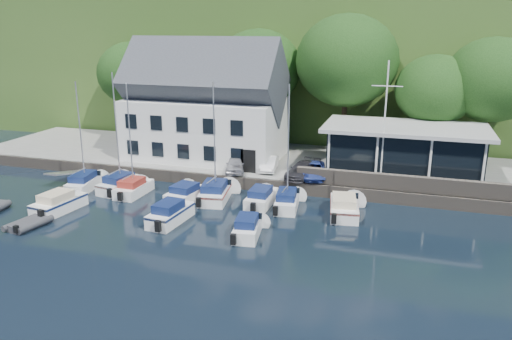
% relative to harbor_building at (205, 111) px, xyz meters
% --- Properties ---
extents(ground, '(180.00, 180.00, 0.00)m').
position_rel_harbor_building_xyz_m(ground, '(7.00, -16.50, -5.35)').
color(ground, black).
rests_on(ground, ground).
extents(quay, '(60.00, 13.00, 1.00)m').
position_rel_harbor_building_xyz_m(quay, '(7.00, 1.00, -4.85)').
color(quay, gray).
rests_on(quay, ground).
extents(quay_face, '(60.00, 0.30, 1.00)m').
position_rel_harbor_building_xyz_m(quay_face, '(7.00, -5.50, -4.85)').
color(quay_face, '#5C5349').
rests_on(quay_face, ground).
extents(hillside, '(160.00, 75.00, 16.00)m').
position_rel_harbor_building_xyz_m(hillside, '(7.00, 45.50, 2.65)').
color(hillside, '#385921').
rests_on(hillside, ground).
extents(field_patch, '(50.00, 30.00, 0.30)m').
position_rel_harbor_building_xyz_m(field_patch, '(15.00, 53.50, 10.80)').
color(field_patch, '#4E5A2D').
rests_on(field_patch, hillside).
extents(harbor_building, '(14.40, 8.20, 8.70)m').
position_rel_harbor_building_xyz_m(harbor_building, '(0.00, 0.00, 0.00)').
color(harbor_building, white).
rests_on(harbor_building, quay).
extents(club_pavilion, '(13.20, 7.20, 4.10)m').
position_rel_harbor_building_xyz_m(club_pavilion, '(18.00, -0.50, -2.30)').
color(club_pavilion, black).
rests_on(club_pavilion, quay).
extents(seawall, '(18.00, 0.50, 1.20)m').
position_rel_harbor_building_xyz_m(seawall, '(19.00, -5.10, -3.75)').
color(seawall, '#5C5349').
rests_on(seawall, quay).
extents(gangway, '(1.20, 6.00, 1.40)m').
position_rel_harbor_building_xyz_m(gangway, '(-9.50, -7.50, -5.35)').
color(gangway, silver).
rests_on(gangway, ground).
extents(car_silver, '(2.50, 4.08, 1.30)m').
position_rel_harbor_building_xyz_m(car_silver, '(4.35, -4.03, -3.70)').
color(car_silver, '#B0B0B5').
rests_on(car_silver, quay).
extents(car_white, '(1.72, 3.73, 1.18)m').
position_rel_harbor_building_xyz_m(car_white, '(6.97, -2.72, -3.76)').
color(car_white, white).
rests_on(car_white, quay).
extents(car_dgrey, '(2.64, 4.58, 1.25)m').
position_rel_harbor_building_xyz_m(car_dgrey, '(10.19, -3.99, -3.73)').
color(car_dgrey, '#2D2D32').
rests_on(car_dgrey, quay).
extents(car_blue, '(2.40, 4.13, 1.33)m').
position_rel_harbor_building_xyz_m(car_blue, '(11.04, -3.71, -3.69)').
color(car_blue, '#32479B').
rests_on(car_blue, quay).
extents(flagpole, '(2.29, 0.20, 9.54)m').
position_rel_harbor_building_xyz_m(flagpole, '(16.40, -3.50, 0.42)').
color(flagpole, white).
rests_on(flagpole, quay).
extents(tree_0, '(7.59, 7.59, 10.37)m').
position_rel_harbor_building_xyz_m(tree_0, '(-11.01, 5.99, 0.83)').
color(tree_0, black).
rests_on(tree_0, quay).
extents(tree_1, '(6.94, 6.94, 9.49)m').
position_rel_harbor_building_xyz_m(tree_1, '(-5.23, 5.68, 0.39)').
color(tree_1, black).
rests_on(tree_1, quay).
extents(tree_2, '(8.59, 8.59, 11.75)m').
position_rel_harbor_building_xyz_m(tree_2, '(3.38, 5.90, 1.52)').
color(tree_2, black).
rests_on(tree_2, quay).
extents(tree_3, '(9.62, 9.62, 13.15)m').
position_rel_harbor_building_xyz_m(tree_3, '(12.15, 5.55, 2.22)').
color(tree_3, black).
rests_on(tree_3, quay).
extents(tree_4, '(7.04, 7.04, 9.62)m').
position_rel_harbor_building_xyz_m(tree_4, '(20.17, 4.77, 0.46)').
color(tree_4, black).
rests_on(tree_4, quay).
extents(tree_5, '(8.16, 8.16, 11.15)m').
position_rel_harbor_building_xyz_m(tree_5, '(24.81, 5.18, 1.22)').
color(tree_5, black).
rests_on(tree_5, quay).
extents(boat_r1_0, '(2.73, 6.48, 8.49)m').
position_rel_harbor_building_xyz_m(boat_r1_0, '(-7.01, -9.25, -1.10)').
color(boat_r1_0, white).
rests_on(boat_r1_0, ground).
extents(boat_r1_1, '(2.98, 6.00, 9.01)m').
position_rel_harbor_building_xyz_m(boat_r1_1, '(-3.88, -8.89, -0.85)').
color(boat_r1_1, white).
rests_on(boat_r1_1, ground).
extents(boat_r1_2, '(1.93, 5.31, 8.40)m').
position_rel_harbor_building_xyz_m(boat_r1_2, '(-2.39, -9.40, -1.15)').
color(boat_r1_2, white).
rests_on(boat_r1_2, ground).
extents(boat_r1_3, '(2.72, 5.38, 1.37)m').
position_rel_harbor_building_xyz_m(boat_r1_3, '(2.20, -9.43, -4.66)').
color(boat_r1_3, white).
rests_on(boat_r1_3, ground).
extents(boat_r1_4, '(3.12, 6.57, 9.04)m').
position_rel_harbor_building_xyz_m(boat_r1_4, '(4.31, -8.57, -0.83)').
color(boat_r1_4, white).
rests_on(boat_r1_4, ground).
extents(boat_r1_5, '(1.84, 5.51, 1.37)m').
position_rel_harbor_building_xyz_m(boat_r1_5, '(8.01, -8.55, -4.67)').
color(boat_r1_5, white).
rests_on(boat_r1_5, ground).
extents(boat_r1_6, '(2.49, 6.04, 8.42)m').
position_rel_harbor_building_xyz_m(boat_r1_6, '(10.04, -8.62, -1.14)').
color(boat_r1_6, white).
rests_on(boat_r1_6, ground).
extents(boat_r1_7, '(3.04, 6.45, 1.44)m').
position_rel_harbor_building_xyz_m(boat_r1_7, '(14.27, -8.78, -4.63)').
color(boat_r1_7, white).
rests_on(boat_r1_7, ground).
extents(boat_r2_0, '(2.71, 6.06, 1.50)m').
position_rel_harbor_building_xyz_m(boat_r2_0, '(-5.69, -14.26, -4.60)').
color(boat_r2_0, white).
rests_on(boat_r2_0, ground).
extents(boat_r2_2, '(2.31, 5.78, 1.55)m').
position_rel_harbor_building_xyz_m(boat_r2_2, '(3.05, -13.80, -4.58)').
color(boat_r2_2, white).
rests_on(boat_r2_2, ground).
extents(boat_r2_3, '(2.38, 5.33, 1.36)m').
position_rel_harbor_building_xyz_m(boat_r2_3, '(8.83, -14.32, -4.67)').
color(boat_r2_3, white).
rests_on(boat_r2_3, ground).
extents(dinghy_1, '(2.21, 3.15, 0.67)m').
position_rel_harbor_building_xyz_m(dinghy_1, '(-5.67, -17.45, -5.01)').
color(dinghy_1, '#37383C').
rests_on(dinghy_1, ground).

